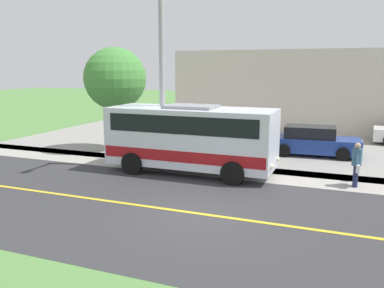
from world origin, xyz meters
TOP-DOWN VIEW (x-y plane):
  - ground_plane at (0.00, 0.00)m, footprint 120.00×120.00m
  - road_surface at (0.00, 0.00)m, footprint 8.00×100.00m
  - sidewalk at (-5.20, 0.00)m, footprint 2.40×100.00m
  - parking_lot_surface at (-12.40, 3.00)m, footprint 14.00×36.00m
  - road_centre_line at (0.00, 0.00)m, footprint 0.16×100.00m
  - shuttle_bus_front at (-4.50, -2.02)m, footprint 2.66×6.98m
  - pedestrian_with_bags at (-4.76, 4.36)m, footprint 0.72×0.34m
  - street_light_pole at (-4.88, -3.56)m, footprint 1.97×0.24m
  - parked_car_near at (-9.84, 2.38)m, footprint 2.20×4.49m
  - tree_curbside at (-7.40, -7.40)m, footprint 3.21×3.21m
  - commercial_building at (-21.40, 1.33)m, footprint 10.00×18.60m

SIDE VIEW (x-z plane):
  - ground_plane at x=0.00m, z-range 0.00..0.00m
  - sidewalk at x=-5.20m, z-range 0.00..0.01m
  - parking_lot_surface at x=-12.40m, z-range 0.00..0.01m
  - road_surface at x=0.00m, z-range 0.00..0.01m
  - road_centre_line at x=0.00m, z-range 0.01..0.01m
  - parked_car_near at x=-9.84m, z-range -0.04..1.41m
  - pedestrian_with_bags at x=-4.76m, z-range 0.06..1.69m
  - shuttle_bus_front at x=-4.50m, z-range 0.14..2.95m
  - commercial_building at x=-21.40m, z-range 0.00..5.48m
  - tree_curbside at x=-7.40m, z-range 1.05..6.41m
  - street_light_pole at x=-4.88m, z-range 0.41..8.70m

